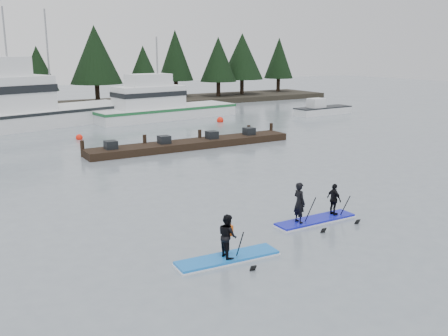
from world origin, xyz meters
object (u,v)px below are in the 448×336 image
fishing_boat_large (17,118)px  paddleboard_solo (228,245)px  floating_dock (192,144)px  paddleboard_duo (316,208)px  fishing_boat_medium (161,112)px

fishing_boat_large → paddleboard_solo: size_ratio=6.04×
floating_dock → paddleboard_solo: 18.15m
fishing_boat_large → paddleboard_duo: size_ratio=6.06×
floating_dock → fishing_boat_large: bearing=119.4°
fishing_boat_large → fishing_boat_medium: fishing_boat_large is taller
paddleboard_solo → paddleboard_duo: 4.85m
paddleboard_duo → floating_dock: bearing=80.4°
fishing_boat_medium → paddleboard_solo: bearing=-117.4°
fishing_boat_medium → fishing_boat_large: bearing=169.2°
floating_dock → paddleboard_duo: paddleboard_duo is taller
fishing_boat_large → floating_dock: fishing_boat_large is taller
fishing_boat_medium → paddleboard_duo: (-6.85, -29.37, -0.04)m
fishing_boat_medium → floating_dock: (-4.11, -14.10, -0.35)m
fishing_boat_medium → paddleboard_solo: size_ratio=4.26×
fishing_boat_medium → paddleboard_duo: fishing_boat_medium is taller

